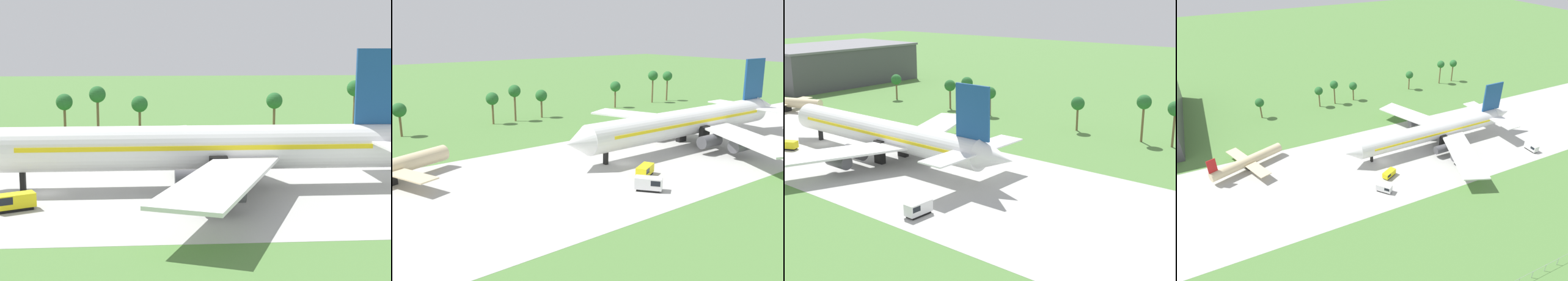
# 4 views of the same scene
# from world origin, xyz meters

# --- Properties ---
(ground_plane) EXTENTS (600.00, 600.00, 0.00)m
(ground_plane) POSITION_xyz_m (0.00, 0.00, 0.00)
(ground_plane) COLOR #517F3D
(taxiway_strip) EXTENTS (320.00, 44.00, 0.02)m
(taxiway_strip) POSITION_xyz_m (0.00, 0.00, 0.01)
(taxiway_strip) COLOR #B2B2AD
(taxiway_strip) RESTS_ON ground_plane
(jet_airliner) EXTENTS (68.66, 59.05, 19.14)m
(jet_airliner) POSITION_xyz_m (22.00, 1.88, 5.57)
(jet_airliner) COLOR white
(jet_airliner) RESTS_ON ground_plane
(baggage_tug) EXTENTS (5.07, 3.87, 2.07)m
(baggage_tug) POSITION_xyz_m (-2.30, -8.24, 1.13)
(baggage_tug) COLOR black
(baggage_tug) RESTS_ON ground_plane
(fuel_truck) EXTENTS (4.40, 4.76, 2.37)m
(fuel_truck) POSITION_xyz_m (-6.87, -14.07, 1.28)
(fuel_truck) COLOR black
(fuel_truck) RESTS_ON ground_plane
(palm_tree_row) EXTENTS (100.47, 3.60, 11.81)m
(palm_tree_row) POSITION_xyz_m (21.25, 51.25, 7.91)
(palm_tree_row) COLOR brown
(palm_tree_row) RESTS_ON ground_plane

